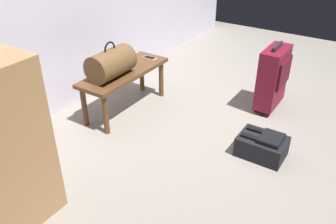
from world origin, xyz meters
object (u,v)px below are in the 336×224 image
(backpack_dark, at_px, (262,146))
(suitcase_upright_burgundy, at_px, (273,77))
(duffel_bag_brown, at_px, (111,63))
(bench, at_px, (125,77))
(cell_phone, at_px, (149,58))

(backpack_dark, bearing_deg, suitcase_upright_burgundy, 15.39)
(suitcase_upright_burgundy, height_order, backpack_dark, suitcase_upright_burgundy)
(suitcase_upright_burgundy, bearing_deg, duffel_bag_brown, 129.34)
(bench, bearing_deg, backpack_dark, -89.57)
(cell_phone, bearing_deg, suitcase_upright_burgundy, -70.12)
(backpack_dark, bearing_deg, cell_phone, 75.01)
(bench, height_order, duffel_bag_brown, duffel_bag_brown)
(cell_phone, xyz_separation_m, suitcase_upright_burgundy, (0.43, -1.18, -0.08))
(bench, relative_size, backpack_dark, 2.63)
(cell_phone, bearing_deg, bench, 176.64)
(backpack_dark, bearing_deg, duffel_bag_brown, 97.37)
(bench, height_order, suitcase_upright_burgundy, suitcase_upright_burgundy)
(bench, relative_size, cell_phone, 6.94)
(duffel_bag_brown, height_order, cell_phone, duffel_bag_brown)
(duffel_bag_brown, relative_size, suitcase_upright_burgundy, 0.65)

